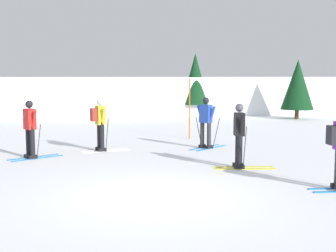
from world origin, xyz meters
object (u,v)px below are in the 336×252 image
skier_yellow (100,122)px  skier_red (30,128)px  conifer_far_centre (298,85)px  skier_blue (206,121)px  conifer_far_left (195,79)px  trail_marker_pole (190,109)px  skier_black (239,134)px

skier_yellow → skier_red: bearing=-151.1°
skier_yellow → conifer_far_centre: 14.52m
skier_yellow → conifer_far_centre: size_ratio=0.52×
skier_red → skier_blue: size_ratio=1.00×
conifer_far_left → conifer_far_centre: (5.29, -2.61, -0.29)m
conifer_far_left → conifer_far_centre: conifer_far_left is taller
conifer_far_left → trail_marker_pole: bearing=-101.3°
skier_blue → conifer_far_centre: conifer_far_centre is taller
skier_blue → conifer_far_left: (1.82, 12.31, 1.28)m
skier_black → trail_marker_pole: size_ratio=0.75×
skier_black → conifer_far_centre: size_ratio=0.52×
skier_yellow → skier_red: (-1.98, -1.10, -0.04)m
skier_blue → skier_black: same height
skier_red → conifer_far_left: size_ratio=0.46×
skier_red → trail_marker_pole: (5.32, 3.66, 0.23)m
skier_red → skier_blue: (5.48, 1.28, 0.00)m
conifer_far_left → conifer_far_centre: bearing=-26.2°
skier_black → conifer_far_left: 15.82m
skier_blue → skier_red: bearing=-166.9°
skier_black → skier_red: bearing=159.7°
skier_yellow → conifer_far_left: 13.62m
skier_yellow → trail_marker_pole: (3.34, 2.57, 0.19)m
skier_blue → conifer_far_centre: size_ratio=0.52×
skier_yellow → trail_marker_pole: size_ratio=0.75×
skier_blue → conifer_far_centre: (7.10, 9.70, 0.99)m
skier_yellow → skier_blue: bearing=2.9°
skier_red → conifer_far_left: 15.47m
skier_yellow → skier_blue: same height
skier_black → conifer_far_left: bearing=84.2°
skier_red → skier_black: 6.07m
skier_red → trail_marker_pole: 6.46m
skier_black → conifer_far_centre: conifer_far_centre is taller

